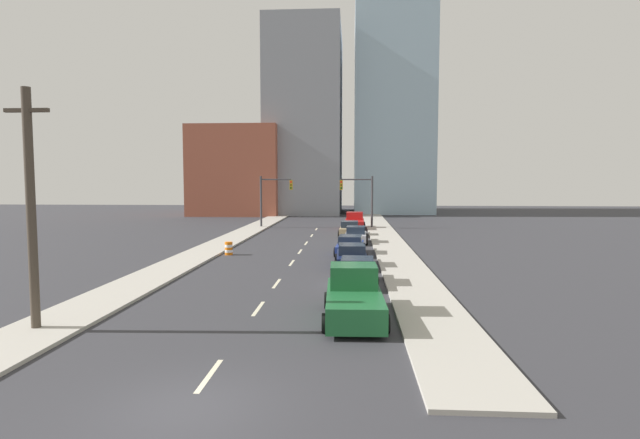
# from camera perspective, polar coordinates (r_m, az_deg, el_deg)

# --- Properties ---
(ground_plane) EXTENTS (200.00, 200.00, 0.00)m
(ground_plane) POSITION_cam_1_polar(r_m,az_deg,el_deg) (13.03, -15.11, -20.09)
(ground_plane) COLOR #333338
(sidewalk_left) EXTENTS (2.89, 98.82, 0.14)m
(sidewalk_left) POSITION_cam_1_polar(r_m,az_deg,el_deg) (61.84, -6.70, -0.56)
(sidewalk_left) COLOR #ADA89E
(sidewalk_left) RESTS_ON ground
(sidewalk_right) EXTENTS (2.89, 98.82, 0.14)m
(sidewalk_right) POSITION_cam_1_polar(r_m,az_deg,el_deg) (60.94, 6.62, -0.64)
(sidewalk_right) COLOR #ADA89E
(sidewalk_right) RESTS_ON ground
(lane_stripe_at_2m) EXTENTS (0.16, 2.40, 0.01)m
(lane_stripe_at_2m) POSITION_cam_1_polar(r_m,az_deg,el_deg) (14.78, -12.51, -16.99)
(lane_stripe_at_2m) COLOR beige
(lane_stripe_at_2m) RESTS_ON ground
(lane_stripe_at_9m) EXTENTS (0.16, 2.40, 0.01)m
(lane_stripe_at_9m) POSITION_cam_1_polar(r_m,az_deg,el_deg) (21.54, -7.06, -10.06)
(lane_stripe_at_9m) COLOR beige
(lane_stripe_at_9m) RESTS_ON ground
(lane_stripe_at_14m) EXTENTS (0.16, 2.40, 0.01)m
(lane_stripe_at_14m) POSITION_cam_1_polar(r_m,az_deg,el_deg) (26.54, -4.97, -7.29)
(lane_stripe_at_14m) COLOR beige
(lane_stripe_at_14m) RESTS_ON ground
(lane_stripe_at_21m) EXTENTS (0.16, 2.40, 0.01)m
(lane_stripe_at_21m) POSITION_cam_1_polar(r_m,az_deg,el_deg) (33.04, -3.25, -4.97)
(lane_stripe_at_21m) COLOR beige
(lane_stripe_at_21m) RESTS_ON ground
(lane_stripe_at_26m) EXTENTS (0.16, 2.40, 0.01)m
(lane_stripe_at_26m) POSITION_cam_1_polar(r_m,az_deg,el_deg) (38.24, -2.30, -3.68)
(lane_stripe_at_26m) COLOR beige
(lane_stripe_at_26m) RESTS_ON ground
(lane_stripe_at_32m) EXTENTS (0.16, 2.40, 0.01)m
(lane_stripe_at_32m) POSITION_cam_1_polar(r_m,az_deg,el_deg) (43.38, -1.60, -2.72)
(lane_stripe_at_32m) COLOR beige
(lane_stripe_at_32m) RESTS_ON ground
(lane_stripe_at_38m) EXTENTS (0.16, 2.40, 0.01)m
(lane_stripe_at_38m) POSITION_cam_1_polar(r_m,az_deg,el_deg) (49.50, -0.95, -1.84)
(lane_stripe_at_38m) COLOR beige
(lane_stripe_at_38m) RESTS_ON ground
(lane_stripe_at_44m) EXTENTS (0.16, 2.40, 0.01)m
(lane_stripe_at_44m) POSITION_cam_1_polar(r_m,az_deg,el_deg) (56.05, -0.42, -1.11)
(lane_stripe_at_44m) COLOR beige
(lane_stripe_at_44m) RESTS_ON ground
(building_brick_left) EXTENTS (14.00, 16.00, 14.02)m
(building_brick_left) POSITION_cam_1_polar(r_m,az_deg,el_deg) (83.89, -9.02, 5.45)
(building_brick_left) COLOR #9E513D
(building_brick_left) RESTS_ON ground
(building_office_center) EXTENTS (12.00, 20.00, 30.93)m
(building_office_center) POSITION_cam_1_polar(r_m,az_deg,el_deg) (86.80, -1.62, 11.06)
(building_office_center) COLOR gray
(building_office_center) RESTS_ON ground
(building_glass_right) EXTENTS (13.00, 20.00, 35.95)m
(building_glass_right) POSITION_cam_1_polar(r_m,az_deg,el_deg) (91.01, 8.17, 12.30)
(building_glass_right) COLOR #99B7CC
(building_glass_right) RESTS_ON ground
(traffic_signal_left) EXTENTS (3.82, 0.35, 5.99)m
(traffic_signal_left) POSITION_cam_1_polar(r_m,az_deg,el_deg) (58.12, -5.72, 2.86)
(traffic_signal_left) COLOR #38383D
(traffic_signal_left) RESTS_ON ground
(traffic_signal_right) EXTENTS (3.82, 0.35, 5.99)m
(traffic_signal_right) POSITION_cam_1_polar(r_m,az_deg,el_deg) (57.37, 4.90, 2.85)
(traffic_signal_right) COLOR #38383D
(traffic_signal_right) RESTS_ON ground
(utility_pole_left_near) EXTENTS (1.60, 0.32, 8.63)m
(utility_pole_left_near) POSITION_cam_1_polar(r_m,az_deg,el_deg) (20.31, -30.15, 1.17)
(utility_pole_left_near) COLOR #473D33
(utility_pole_left_near) RESTS_ON ground
(traffic_barrel) EXTENTS (0.56, 0.56, 0.95)m
(traffic_barrel) POSITION_cam_1_polar(r_m,az_deg,el_deg) (37.08, -10.39, -3.27)
(traffic_barrel) COLOR orange
(traffic_barrel) RESTS_ON ground
(pickup_truck_green) EXTENTS (2.50, 5.54, 2.02)m
(pickup_truck_green) POSITION_cam_1_polar(r_m,az_deg,el_deg) (19.74, 3.91, -8.92)
(pickup_truck_green) COLOR #1E6033
(pickup_truck_green) RESTS_ON ground
(sedan_white) EXTENTS (2.27, 4.31, 1.40)m
(sedan_white) POSITION_cam_1_polar(r_m,az_deg,el_deg) (26.11, 4.28, -6.06)
(sedan_white) COLOR silver
(sedan_white) RESTS_ON ground
(sedan_navy) EXTENTS (2.23, 4.57, 1.42)m
(sedan_navy) POSITION_cam_1_polar(r_m,az_deg,el_deg) (31.50, 3.64, -4.24)
(sedan_navy) COLOR #141E47
(sedan_navy) RESTS_ON ground
(sedan_blue) EXTENTS (2.35, 4.81, 1.38)m
(sedan_blue) POSITION_cam_1_polar(r_m,az_deg,el_deg) (36.87, 3.47, -2.99)
(sedan_blue) COLOR navy
(sedan_blue) RESTS_ON ground
(sedan_silver) EXTENTS (2.16, 4.38, 1.48)m
(sedan_silver) POSITION_cam_1_polar(r_m,az_deg,el_deg) (43.44, 4.11, -1.83)
(sedan_silver) COLOR #B2B2BC
(sedan_silver) RESTS_ON ground
(sedan_tan) EXTENTS (2.24, 4.64, 1.46)m
(sedan_tan) POSITION_cam_1_polar(r_m,az_deg,el_deg) (49.35, 3.40, -1.09)
(sedan_tan) COLOR tan
(sedan_tan) RESTS_ON ground
(pickup_truck_red) EXTENTS (2.46, 5.34, 1.88)m
(pickup_truck_red) POSITION_cam_1_polar(r_m,az_deg,el_deg) (56.41, 3.97, -0.30)
(pickup_truck_red) COLOR red
(pickup_truck_red) RESTS_ON ground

